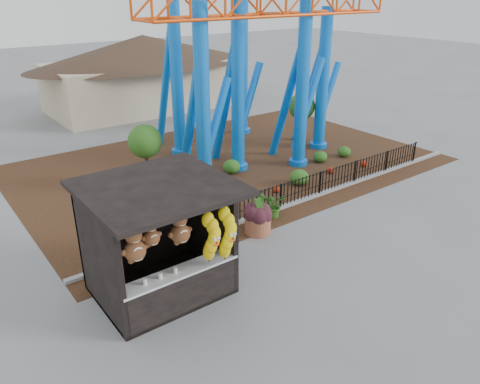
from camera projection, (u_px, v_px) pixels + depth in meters
ground at (276, 272)px, 13.24m from camera, size 120.00×120.00×0.00m
mulch_bed at (228, 164)px, 21.28m from camera, size 18.00×12.00×0.02m
curb at (304, 199)px, 17.60m from camera, size 18.00×0.18×0.12m
prize_booth at (163, 245)px, 11.63m from camera, size 3.50×3.40×3.12m
picket_fence at (322, 183)px, 17.92m from camera, size 12.20×0.06×1.00m
roller_coaster at (245, 12)px, 19.46m from camera, size 11.00×6.37×10.82m
terracotta_planter at (258, 225)px, 15.24m from camera, size 1.02×1.02×0.60m
planter_foliage at (258, 207)px, 14.99m from camera, size 0.70×0.70×0.64m
potted_plant at (274, 205)px, 16.24m from camera, size 0.97×0.89×0.90m
landscaping at (284, 169)px, 19.91m from camera, size 7.90×3.42×0.61m
pavilion at (144, 60)px, 29.92m from camera, size 15.00×15.00×4.80m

